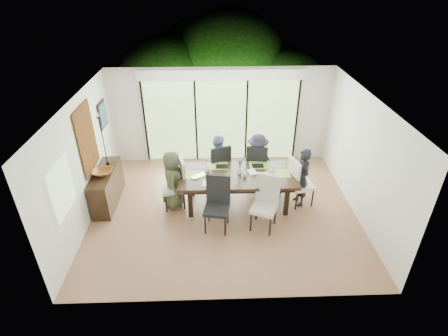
{
  "coord_description": "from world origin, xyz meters",
  "views": [
    {
      "loc": [
        -0.24,
        -6.53,
        4.99
      ],
      "look_at": [
        0.0,
        0.25,
        1.0
      ],
      "focal_mm": 28.0,
      "sensor_mm": 36.0,
      "label": 1
    }
  ],
  "objects_px": {
    "chair_right_end": "(302,181)",
    "vase": "(240,171)",
    "chair_far_right": "(257,164)",
    "cup_c": "(272,170)",
    "cup_a": "(207,170)",
    "laptop": "(200,177)",
    "chair_near_right": "(264,205)",
    "person_right_end": "(302,178)",
    "chair_left_end": "(172,184)",
    "person_far_right": "(257,161)",
    "table_top": "(238,176)",
    "cup_b": "(245,175)",
    "sideboard": "(107,187)",
    "chair_near_left": "(217,206)",
    "person_far_left": "(217,161)",
    "bowl": "(102,172)",
    "chair_far_left": "(217,165)",
    "person_left_end": "(173,180)"
  },
  "relations": [
    {
      "from": "chair_far_right",
      "to": "person_far_right",
      "type": "xyz_separation_m",
      "value": [
        0.0,
        -0.02,
        0.11
      ]
    },
    {
      "from": "person_far_left",
      "to": "cup_c",
      "type": "height_order",
      "value": "person_far_left"
    },
    {
      "from": "sideboard",
      "to": "chair_left_end",
      "type": "bearing_deg",
      "value": -7.2
    },
    {
      "from": "table_top",
      "to": "cup_b",
      "type": "xyz_separation_m",
      "value": [
        0.15,
        -0.1,
        0.08
      ]
    },
    {
      "from": "person_far_left",
      "to": "cup_c",
      "type": "bearing_deg",
      "value": 155.87
    },
    {
      "from": "vase",
      "to": "cup_b",
      "type": "height_order",
      "value": "vase"
    },
    {
      "from": "table_top",
      "to": "chair_far_right",
      "type": "distance_m",
      "value": 1.03
    },
    {
      "from": "chair_right_end",
      "to": "cup_a",
      "type": "relative_size",
      "value": 8.87
    },
    {
      "from": "chair_right_end",
      "to": "vase",
      "type": "distance_m",
      "value": 1.48
    },
    {
      "from": "chair_far_right",
      "to": "vase",
      "type": "xyz_separation_m",
      "value": [
        -0.5,
        -0.8,
        0.29
      ]
    },
    {
      "from": "cup_a",
      "to": "bowl",
      "type": "relative_size",
      "value": 0.31
    },
    {
      "from": "person_far_right",
      "to": "chair_right_end",
      "type": "bearing_deg",
      "value": 139.03
    },
    {
      "from": "chair_near_left",
      "to": "sideboard",
      "type": "bearing_deg",
      "value": 167.49
    },
    {
      "from": "chair_near_left",
      "to": "cup_b",
      "type": "distance_m",
      "value": 1.04
    },
    {
      "from": "chair_left_end",
      "to": "chair_near_right",
      "type": "bearing_deg",
      "value": 51.46
    },
    {
      "from": "bowl",
      "to": "laptop",
      "type": "bearing_deg",
      "value": -5.11
    },
    {
      "from": "bowl",
      "to": "sideboard",
      "type": "bearing_deg",
      "value": 90.0
    },
    {
      "from": "chair_far_right",
      "to": "chair_near_left",
      "type": "height_order",
      "value": "same"
    },
    {
      "from": "cup_b",
      "to": "bowl",
      "type": "relative_size",
      "value": 0.25
    },
    {
      "from": "chair_right_end",
      "to": "sideboard",
      "type": "height_order",
      "value": "chair_right_end"
    },
    {
      "from": "person_right_end",
      "to": "bowl",
      "type": "distance_m",
      "value": 4.56
    },
    {
      "from": "table_top",
      "to": "bowl",
      "type": "height_order",
      "value": "bowl"
    },
    {
      "from": "person_far_right",
      "to": "cup_c",
      "type": "bearing_deg",
      "value": 109.07
    },
    {
      "from": "chair_right_end",
      "to": "chair_far_right",
      "type": "relative_size",
      "value": 1.0
    },
    {
      "from": "cup_a",
      "to": "person_far_left",
      "type": "bearing_deg",
      "value": 69.81
    },
    {
      "from": "chair_right_end",
      "to": "chair_far_right",
      "type": "bearing_deg",
      "value": 32.84
    },
    {
      "from": "chair_left_end",
      "to": "person_far_right",
      "type": "distance_m",
      "value": 2.21
    },
    {
      "from": "chair_near_right",
      "to": "person_right_end",
      "type": "xyz_separation_m",
      "value": [
        0.98,
        0.87,
        0.11
      ]
    },
    {
      "from": "person_far_right",
      "to": "cup_a",
      "type": "height_order",
      "value": "person_far_right"
    },
    {
      "from": "cup_a",
      "to": "bowl",
      "type": "bearing_deg",
      "value": -178.76
    },
    {
      "from": "chair_far_right",
      "to": "cup_c",
      "type": "distance_m",
      "value": 0.84
    },
    {
      "from": "cup_c",
      "to": "chair_left_end",
      "type": "bearing_deg",
      "value": -177.51
    },
    {
      "from": "chair_left_end",
      "to": "laptop",
      "type": "distance_m",
      "value": 0.7
    },
    {
      "from": "chair_left_end",
      "to": "chair_far_left",
      "type": "relative_size",
      "value": 1.0
    },
    {
      "from": "chair_right_end",
      "to": "cup_b",
      "type": "height_order",
      "value": "chair_right_end"
    },
    {
      "from": "chair_far_left",
      "to": "cup_c",
      "type": "bearing_deg",
      "value": 128.14
    },
    {
      "from": "chair_left_end",
      "to": "cup_a",
      "type": "height_order",
      "value": "chair_left_end"
    },
    {
      "from": "chair_far_left",
      "to": "person_left_end",
      "type": "xyz_separation_m",
      "value": [
        -1.03,
        -0.85,
        0.11
      ]
    },
    {
      "from": "person_far_right",
      "to": "sideboard",
      "type": "distance_m",
      "value": 3.69
    },
    {
      "from": "chair_near_left",
      "to": "cup_b",
      "type": "xyz_separation_m",
      "value": [
        0.65,
        0.77,
        0.27
      ]
    },
    {
      "from": "chair_far_right",
      "to": "cup_a",
      "type": "height_order",
      "value": "chair_far_right"
    },
    {
      "from": "chair_right_end",
      "to": "chair_near_right",
      "type": "bearing_deg",
      "value": 115.69
    },
    {
      "from": "chair_far_left",
      "to": "person_far_left",
      "type": "xyz_separation_m",
      "value": [
        0.0,
        -0.02,
        0.11
      ]
    },
    {
      "from": "person_far_left",
      "to": "person_far_right",
      "type": "distance_m",
      "value": 1.0
    },
    {
      "from": "person_right_end",
      "to": "vase",
      "type": "relative_size",
      "value": 10.75
    },
    {
      "from": "chair_near_left",
      "to": "cup_a",
      "type": "distance_m",
      "value": 1.08
    },
    {
      "from": "chair_far_right",
      "to": "sideboard",
      "type": "xyz_separation_m",
      "value": [
        -3.62,
        -0.65,
        -0.19
      ]
    },
    {
      "from": "vase",
      "to": "bowl",
      "type": "bearing_deg",
      "value": 179.1
    },
    {
      "from": "sideboard",
      "to": "person_far_right",
      "type": "bearing_deg",
      "value": 9.88
    },
    {
      "from": "chair_right_end",
      "to": "laptop",
      "type": "xyz_separation_m",
      "value": [
        -2.35,
        -0.1,
        0.24
      ]
    }
  ]
}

